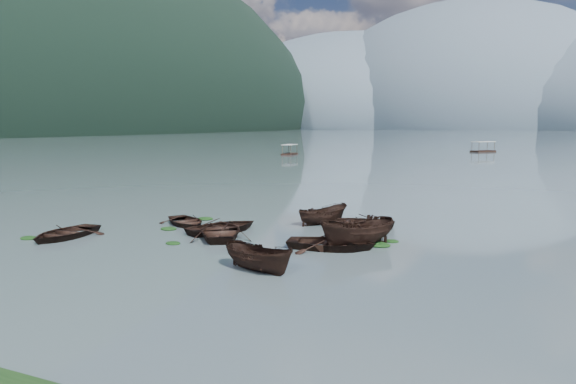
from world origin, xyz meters
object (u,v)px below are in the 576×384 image
at_px(rowboat_3, 221,236).
at_px(pontoon_centre, 483,152).
at_px(rowboat_0, 65,238).
at_px(pontoon_left, 290,155).

distance_m(rowboat_3, pontoon_centre, 107.25).
xyz_separation_m(rowboat_0, rowboat_3, (8.15, 4.02, 0.00)).
distance_m(rowboat_0, pontoon_centre, 112.22).
bearing_deg(pontoon_centre, rowboat_0, -62.17).
xyz_separation_m(pontoon_left, pontoon_centre, (38.25, 29.26, 0.00)).
height_order(rowboat_0, rowboat_3, rowboat_3).
xyz_separation_m(rowboat_0, pontoon_centre, (17.17, 110.90, 0.00)).
bearing_deg(pontoon_centre, rowboat_3, -58.19).
bearing_deg(pontoon_left, rowboat_0, -82.64).
height_order(rowboat_0, pontoon_left, pontoon_left).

